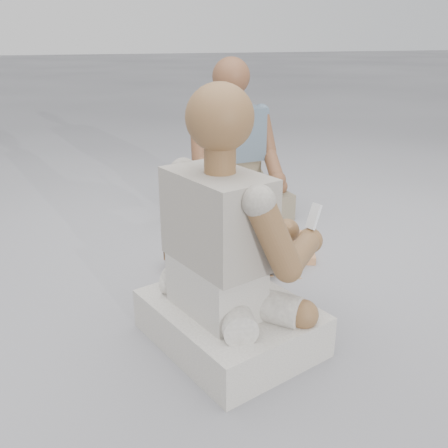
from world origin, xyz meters
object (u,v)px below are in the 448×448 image
object	(u,v)px
tool_tray	(234,255)
companion	(233,165)
carved_panel	(258,245)
craftsman	(229,263)

from	to	relation	value
tool_tray	companion	size ratio (longest dim) A/B	0.69
carved_panel	tool_tray	bearing A→B (deg)	-139.61
companion	carved_panel	bearing A→B (deg)	78.39
tool_tray	craftsman	xyz separation A→B (m)	(-0.24, -0.62, 0.27)
tool_tray	companion	distance (m)	0.84
tool_tray	carved_panel	bearing A→B (deg)	40.39
carved_panel	tool_tray	distance (m)	0.27
tool_tray	craftsman	world-z (taller)	craftsman
tool_tray	companion	world-z (taller)	companion
carved_panel	tool_tray	size ratio (longest dim) A/B	0.87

